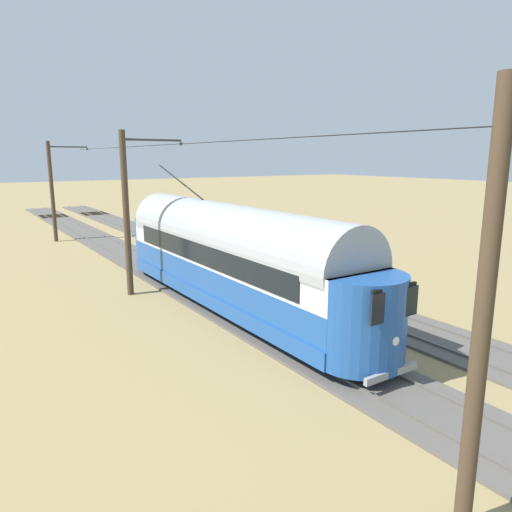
% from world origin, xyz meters
% --- Properties ---
extents(ground_plane, '(220.00, 220.00, 0.00)m').
position_xyz_m(ground_plane, '(0.00, 0.00, 0.00)').
color(ground_plane, '#937F51').
extents(track_streetcar_siding, '(2.80, 80.00, 0.18)m').
position_xyz_m(track_streetcar_siding, '(-2.09, -0.31, 0.05)').
color(track_streetcar_siding, '#56514C').
rests_on(track_streetcar_siding, ground).
extents(track_adjacent_siding, '(2.80, 80.00, 0.18)m').
position_xyz_m(track_adjacent_siding, '(2.09, -0.31, 0.05)').
color(track_adjacent_siding, '#56514C').
rests_on(track_adjacent_siding, ground).
extents(vintage_streetcar, '(2.65, 17.01, 5.56)m').
position_xyz_m(vintage_streetcar, '(2.09, 5.78, 2.26)').
color(vintage_streetcar, '#1E4C93').
rests_on(vintage_streetcar, ground).
extents(catenary_pole_foreground, '(2.94, 0.28, 7.26)m').
position_xyz_m(catenary_pole_foreground, '(4.73, -15.12, 3.80)').
color(catenary_pole_foreground, '#423323').
rests_on(catenary_pole_foreground, ground).
extents(catenary_pole_mid_near, '(2.94, 0.28, 7.26)m').
position_xyz_m(catenary_pole_mid_near, '(4.73, 1.47, 3.80)').
color(catenary_pole_mid_near, '#423323').
rests_on(catenary_pole_mid_near, ground).
extents(catenary_pole_mid_far, '(2.94, 0.28, 7.26)m').
position_xyz_m(catenary_pole_mid_far, '(4.73, 18.07, 3.80)').
color(catenary_pole_mid_far, '#423323').
rests_on(catenary_pole_mid_far, ground).
extents(overhead_wire_run, '(2.73, 37.19, 0.18)m').
position_xyz_m(overhead_wire_run, '(2.15, 0.73, 6.71)').
color(overhead_wire_run, black).
rests_on(overhead_wire_run, ground).
extents(switch_stand, '(0.50, 0.30, 1.24)m').
position_xyz_m(switch_stand, '(-3.62, -11.80, 0.70)').
color(switch_stand, black).
rests_on(switch_stand, ground).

